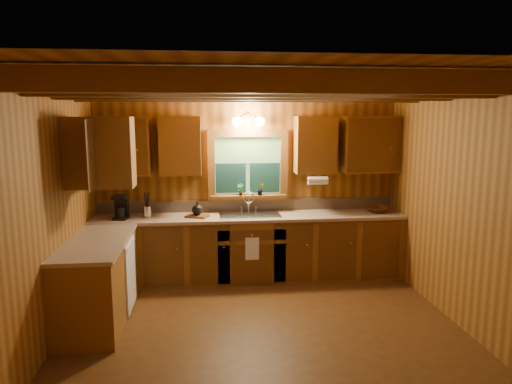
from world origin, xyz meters
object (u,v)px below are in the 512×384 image
at_px(sink, 250,218).
at_px(wicker_basket, 378,209).
at_px(cutting_board, 197,216).
at_px(coffee_maker, 121,207).

height_order(sink, wicker_basket, sink).
bearing_deg(wicker_basket, sink, 179.83).
distance_m(sink, wicker_basket, 1.81).
distance_m(sink, cutting_board, 0.71).
xyz_separation_m(sink, coffee_maker, (-1.70, -0.05, 0.20)).
bearing_deg(coffee_maker, wicker_basket, 8.49).
relative_size(sink, cutting_board, 2.85).
height_order(coffee_maker, wicker_basket, coffee_maker).
height_order(sink, cutting_board, sink).
bearing_deg(coffee_maker, sink, 9.37).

